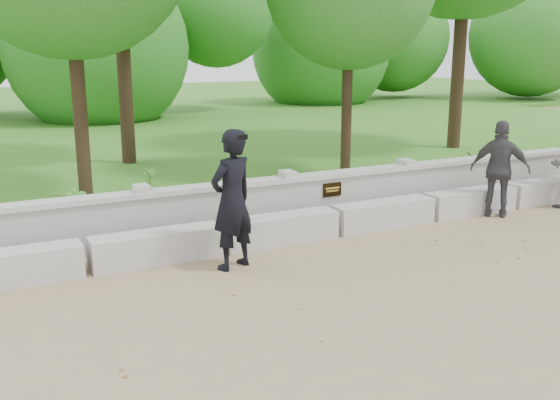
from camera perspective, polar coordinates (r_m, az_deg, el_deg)
The scene contains 10 objects.
ground at distance 8.95m, azimuth 11.45°, elevation -6.20°, with size 80.00×80.00×0.00m, color #937D5A.
lawn at distance 21.40m, azimuth -12.57°, elevation 5.54°, with size 40.00×22.00×0.25m, color #1F6117.
concrete_bench at distance 10.35m, azimuth 4.97°, elevation -1.95°, with size 11.90×0.45×0.45m.
parapet_wall at distance 10.87m, azimuth 3.04°, elevation 0.14°, with size 12.50×0.35×0.90m.
man_main at distance 8.58m, azimuth -4.41°, elevation 0.01°, with size 0.83×0.77×1.96m.
visitor_right at distance 11.98m, azimuth 19.47°, elevation 2.67°, with size 1.02×1.05×1.76m.
shrub_a at distance 10.23m, azimuth -18.00°, elevation -0.69°, with size 0.35×0.24×0.67m, color #44842D.
shrub_b at distance 11.34m, azimuth 0.16°, elevation 0.97°, with size 0.29×0.23×0.52m, color #44842D.
shrub_c at distance 14.11m, azimuth 17.52°, elevation 2.98°, with size 0.54×0.47×0.60m, color #44842D.
shrub_d at distance 12.20m, azimuth -11.86°, elevation 1.60°, with size 0.30×0.27×0.54m, color #44842D.
Camera 1 is at (-5.34, -6.53, 2.98)m, focal length 40.00 mm.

